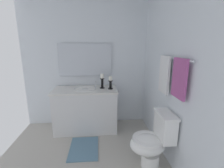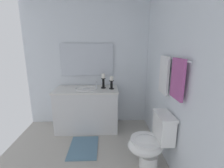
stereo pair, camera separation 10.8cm
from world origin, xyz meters
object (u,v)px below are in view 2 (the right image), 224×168
Objects in this scene: candle_holder_short at (103,81)px; bath_mat at (84,147)px; toilet at (151,142)px; mirror at (87,60)px; towel_bar at (173,59)px; towel_near_vanity at (164,75)px; candle_holder_tall at (112,82)px; sink_basin at (86,91)px; towel_center at (178,79)px; vanity_cabinet at (87,109)px.

bath_mat is at bearing -25.41° from candle_holder_short.
toilet is 1.25× the size of bath_mat.
mirror reaches higher than towel_bar.
candle_holder_short is 1.20m from towel_near_vanity.
towel_bar is (1.04, 0.84, 0.48)m from candle_holder_short.
mirror reaches higher than candle_holder_short.
toilet is (1.03, 0.47, -0.56)m from candle_holder_tall.
towel_bar reaches higher than sink_basin.
bath_mat is (0.66, -0.32, -0.93)m from candle_holder_short.
towel_bar is (1.28, 1.15, 0.11)m from mirror.
candle_holder_short is at bearing 97.19° from sink_basin.
candle_holder_short is at bearing -113.94° from candle_holder_tall.
bath_mat is at bearing -37.86° from candle_holder_tall.
candle_holder_tall is 1.06m from towel_near_vanity.
bath_mat is at bearing -0.09° from sink_basin.
mirror reaches higher than bath_mat.
towel_center is (0.40, 0.00, 0.03)m from towel_near_vanity.
candle_holder_tall is at bearing 142.14° from bath_mat.
towel_bar reaches higher than candle_holder_short.
mirror is at bearing -137.92° from towel_bar.
towel_center is 0.74× the size of bath_mat.
towel_center reaches higher than candle_holder_tall.
towel_near_vanity is at bearing 44.39° from candle_holder_short.
towel_center reaches higher than sink_basin.
candle_holder_tall is 0.47× the size of towel_near_vanity.
towel_near_vanity is (-0.26, 0.20, 0.83)m from toilet.
candle_holder_tall is at bearing -144.67° from towel_bar.
mirror reaches higher than vanity_cabinet.
candle_holder_tall is at bearing 66.06° from candle_holder_short.
sink_basin is at bearing -138.73° from toilet.
toilet is at bearing -124.02° from towel_center.
vanity_cabinet is 2.91× the size of sink_basin.
towel_near_vanity is 0.40m from towel_center.
towel_center is at bearing 43.47° from vanity_cabinet.
candle_holder_short is at bearing 154.59° from bath_mat.
towel_center is at bearing 37.54° from mirror.
candle_holder_short reaches higher than candle_holder_tall.
bath_mat is (-0.44, -0.93, -0.36)m from toilet.
vanity_cabinet is 0.63m from candle_holder_short.
candle_holder_tall is 0.53× the size of towel_center.
vanity_cabinet is 4.95× the size of candle_holder_tall.
bath_mat is at bearing -107.91° from towel_bar.
candle_holder_short is 0.45× the size of bath_mat.
sink_basin is 0.37m from candle_holder_short.
bath_mat is at bearing -116.78° from towel_center.
towel_near_vanity is (-0.20, -0.02, -0.23)m from towel_bar.
sink_basin is 0.54× the size of toilet.
candle_holder_tall is 0.87× the size of candle_holder_short.
towel_center is at bearing -5.14° from towel_bar.
towel_center is at bearing 55.98° from toilet.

